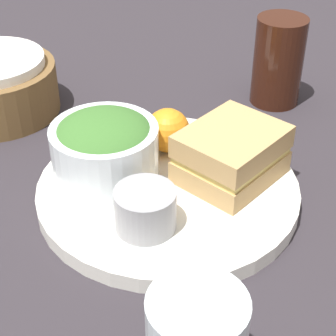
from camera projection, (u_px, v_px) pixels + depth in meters
ground_plane at (168, 197)px, 0.59m from camera, size 4.00×4.00×0.00m
plate at (168, 190)px, 0.59m from camera, size 0.27×0.27×0.02m
sandwich at (231, 154)px, 0.58m from camera, size 0.13×0.12×0.06m
salad_bowl at (105, 145)px, 0.58m from camera, size 0.11×0.11×0.07m
dressing_cup at (145, 209)px, 0.52m from camera, size 0.06×0.06×0.04m
orange_wedge at (168, 130)px, 0.62m from camera, size 0.05×0.05×0.05m
drink_glass at (278, 61)px, 0.73m from camera, size 0.07×0.07×0.12m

